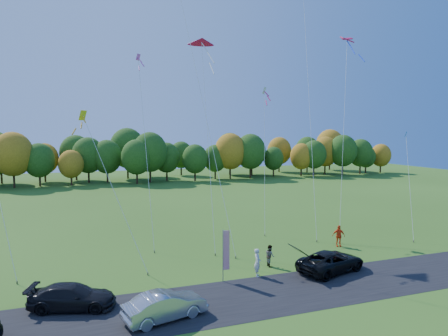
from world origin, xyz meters
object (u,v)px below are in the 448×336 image
object	(u,v)px
silver_sedan	(165,306)
feather_flag	(225,250)
person_east	(339,236)
black_suv	(331,261)

from	to	relation	value
silver_sedan	feather_flag	bearing A→B (deg)	-64.70
feather_flag	silver_sedan	bearing A→B (deg)	-140.32
person_east	feather_flag	bearing A→B (deg)	-138.26
black_suv	feather_flag	distance (m)	8.00
feather_flag	person_east	bearing A→B (deg)	20.10
silver_sedan	feather_flag	distance (m)	6.50
person_east	feather_flag	size ratio (longest dim) A/B	0.53
black_suv	person_east	world-z (taller)	person_east
silver_sedan	person_east	world-z (taller)	person_east
feather_flag	black_suv	bearing A→B (deg)	-5.35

